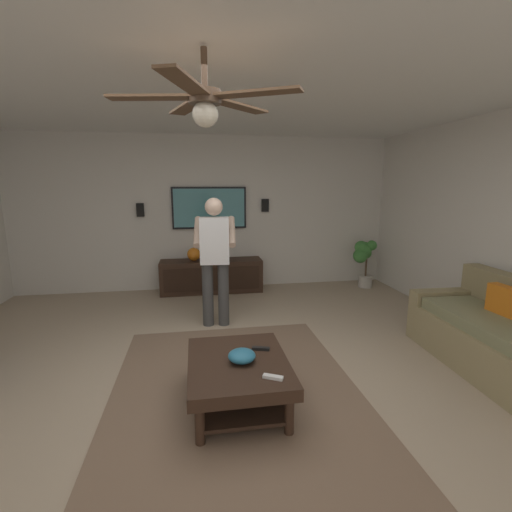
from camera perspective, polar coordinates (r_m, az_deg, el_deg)
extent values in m
plane|color=tan|center=(3.48, -4.84, -19.92)|extent=(7.99, 7.99, 0.00)
cube|color=silver|center=(6.38, -7.62, 6.65)|extent=(0.10, 6.59, 2.62)
cube|color=white|center=(3.11, -5.73, 27.43)|extent=(6.86, 6.59, 0.10)
cube|color=#7A604C|center=(3.41, -3.19, -20.43)|extent=(2.82, 2.16, 0.01)
cube|color=#93845B|center=(4.32, 34.06, -12.39)|extent=(1.93, 0.91, 0.42)
cube|color=#93845B|center=(4.91, 27.54, -8.00)|extent=(0.21, 0.85, 0.58)
cube|color=#7F7E59|center=(4.17, 33.63, -9.14)|extent=(1.52, 0.65, 0.12)
cube|color=orange|center=(4.33, 34.58, -6.33)|extent=(0.37, 0.14, 0.36)
cube|color=#332116|center=(3.07, -2.82, -16.89)|extent=(1.00, 0.80, 0.10)
cylinder|color=#332116|center=(3.58, 1.68, -16.22)|extent=(0.07, 0.07, 0.30)
cylinder|color=#332116|center=(3.52, -9.05, -16.83)|extent=(0.07, 0.07, 0.30)
cylinder|color=#332116|center=(2.87, 5.25, -23.76)|extent=(0.07, 0.07, 0.30)
cylinder|color=#332116|center=(2.80, -8.82, -24.84)|extent=(0.07, 0.07, 0.30)
cube|color=black|center=(3.20, -2.78, -20.85)|extent=(0.88, 0.68, 0.03)
cube|color=#332116|center=(6.22, -6.99, -3.12)|extent=(0.44, 1.70, 0.55)
cube|color=black|center=(6.00, -6.89, -3.64)|extent=(0.01, 1.56, 0.39)
cube|color=black|center=(6.28, -7.34, 7.52)|extent=(0.05, 1.25, 0.71)
cube|color=teal|center=(6.26, -7.33, 7.50)|extent=(0.01, 1.19, 0.65)
cylinder|color=#3F3F3F|center=(4.71, -5.13, -5.99)|extent=(0.14, 0.14, 0.82)
cylinder|color=#3F3F3F|center=(4.72, -7.57, -6.03)|extent=(0.14, 0.14, 0.82)
cube|color=white|center=(4.56, -6.54, 2.43)|extent=(0.25, 0.38, 0.58)
sphere|color=beige|center=(4.52, -6.66, 7.70)|extent=(0.22, 0.22, 0.22)
cylinder|color=beige|center=(4.73, -3.84, 3.88)|extent=(0.48, 0.13, 0.37)
cylinder|color=beige|center=(4.74, -9.18, 3.78)|extent=(0.48, 0.13, 0.37)
cube|color=white|center=(4.94, -6.44, 2.97)|extent=(0.04, 0.05, 0.16)
cylinder|color=#B7B2A8|center=(6.78, 16.77, -3.83)|extent=(0.24, 0.24, 0.20)
cylinder|color=brown|center=(6.72, 16.90, -1.62)|extent=(0.03, 0.03, 0.33)
sphere|color=#3D7F38|center=(6.78, 16.90, 0.42)|extent=(0.19, 0.19, 0.19)
sphere|color=#3D7F38|center=(6.65, 17.74, 1.59)|extent=(0.18, 0.18, 0.18)
sphere|color=#3D7F38|center=(6.64, 16.21, 1.32)|extent=(0.23, 0.23, 0.23)
sphere|color=#3D7F38|center=(6.68, 16.65, 1.04)|extent=(0.26, 0.26, 0.26)
sphere|color=#3D7F38|center=(6.62, 16.07, 0.03)|extent=(0.25, 0.25, 0.25)
ellipsoid|color=teal|center=(3.01, -2.25, -15.41)|extent=(0.22, 0.22, 0.10)
cube|color=white|center=(2.79, 2.69, -18.48)|extent=(0.11, 0.15, 0.02)
cube|color=black|center=(3.21, 0.75, -14.33)|extent=(0.09, 0.16, 0.02)
sphere|color=orange|center=(6.13, -9.75, 0.29)|extent=(0.22, 0.22, 0.22)
cube|color=black|center=(6.40, 1.45, 7.96)|extent=(0.06, 0.12, 0.22)
cube|color=black|center=(6.35, -17.73, 6.91)|extent=(0.06, 0.12, 0.22)
cylinder|color=#4C3828|center=(2.47, -8.13, 26.67)|extent=(0.04, 0.04, 0.28)
cylinder|color=#4C3828|center=(2.44, -8.03, 23.51)|extent=(0.20, 0.20, 0.08)
sphere|color=silver|center=(2.42, -7.96, 21.19)|extent=(0.16, 0.16, 0.16)
cube|color=brown|center=(2.73, -10.56, 22.06)|extent=(0.57, 0.29, 0.02)
cube|color=brown|center=(2.51, -15.89, 22.87)|extent=(0.22, 0.57, 0.02)
cube|color=brown|center=(2.14, -10.93, 25.18)|extent=(0.57, 0.30, 0.02)
cube|color=brown|center=(2.32, -0.23, 24.26)|extent=(0.37, 0.55, 0.02)
cube|color=brown|center=(2.67, -2.84, 22.48)|extent=(0.48, 0.49, 0.02)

